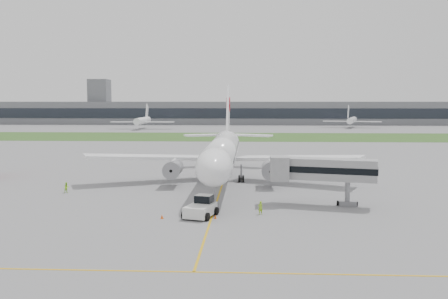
{
  "coord_description": "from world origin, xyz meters",
  "views": [
    {
      "loc": [
        4.54,
        -80.13,
        14.16
      ],
      "look_at": [
        0.4,
        2.0,
        6.21
      ],
      "focal_mm": 40.0,
      "sensor_mm": 36.0,
      "label": 1
    }
  ],
  "objects_px": {
    "pushback_tug": "(201,207)",
    "airliner": "(223,151)",
    "ground_crew_near": "(260,208)",
    "jet_bridge": "(319,170)"
  },
  "relations": [
    {
      "from": "pushback_tug",
      "to": "ground_crew_near",
      "type": "distance_m",
      "value": 7.43
    },
    {
      "from": "pushback_tug",
      "to": "ground_crew_near",
      "type": "height_order",
      "value": "pushback_tug"
    },
    {
      "from": "jet_bridge",
      "to": "ground_crew_near",
      "type": "bearing_deg",
      "value": -129.19
    },
    {
      "from": "pushback_tug",
      "to": "airliner",
      "type": "bearing_deg",
      "value": 102.28
    },
    {
      "from": "ground_crew_near",
      "to": "airliner",
      "type": "bearing_deg",
      "value": -101.56
    },
    {
      "from": "jet_bridge",
      "to": "ground_crew_near",
      "type": "distance_m",
      "value": 10.9
    },
    {
      "from": "airliner",
      "to": "ground_crew_near",
      "type": "xyz_separation_m",
      "value": [
        6.0,
        -23.31,
        -4.8
      ]
    },
    {
      "from": "airliner",
      "to": "pushback_tug",
      "type": "distance_m",
      "value": 25.15
    },
    {
      "from": "pushback_tug",
      "to": "jet_bridge",
      "type": "xyz_separation_m",
      "value": [
        15.41,
        7.44,
        3.73
      ]
    },
    {
      "from": "jet_bridge",
      "to": "ground_crew_near",
      "type": "xyz_separation_m",
      "value": [
        -8.12,
        -6.04,
        -4.04
      ]
    }
  ]
}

